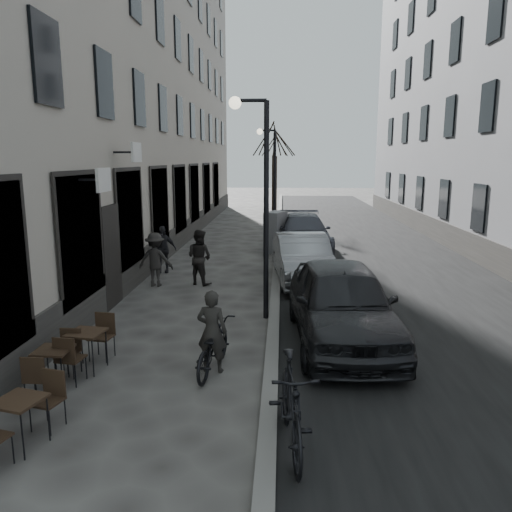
# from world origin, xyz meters

# --- Properties ---
(ground) EXTENTS (120.00, 120.00, 0.00)m
(ground) POSITION_xyz_m (0.00, 0.00, 0.00)
(ground) COLOR #393633
(ground) RESTS_ON ground
(road) EXTENTS (7.30, 60.00, 0.00)m
(road) POSITION_xyz_m (3.85, 16.00, 0.00)
(road) COLOR black
(road) RESTS_ON ground
(kerb) EXTENTS (0.25, 60.00, 0.12)m
(kerb) POSITION_xyz_m (0.20, 16.00, 0.06)
(kerb) COLOR slate
(kerb) RESTS_ON ground
(building_left) EXTENTS (4.00, 35.00, 16.00)m
(building_left) POSITION_xyz_m (-6.00, 16.50, 8.00)
(building_left) COLOR #B0A494
(building_left) RESTS_ON ground
(building_right) EXTENTS (4.00, 35.00, 16.00)m
(building_right) POSITION_xyz_m (9.50, 16.50, 8.00)
(building_right) COLOR slate
(building_right) RESTS_ON ground
(streetlamp_near) EXTENTS (0.90, 0.28, 5.09)m
(streetlamp_near) POSITION_xyz_m (-0.17, 6.00, 3.16)
(streetlamp_near) COLOR black
(streetlamp_near) RESTS_ON ground
(streetlamp_far) EXTENTS (0.90, 0.28, 5.09)m
(streetlamp_far) POSITION_xyz_m (-0.17, 18.00, 3.16)
(streetlamp_far) COLOR black
(streetlamp_far) RESTS_ON ground
(tree_near) EXTENTS (2.40, 2.40, 5.70)m
(tree_near) POSITION_xyz_m (-0.10, 21.00, 4.66)
(tree_near) COLOR black
(tree_near) RESTS_ON ground
(tree_far) EXTENTS (2.40, 2.40, 5.70)m
(tree_far) POSITION_xyz_m (-0.10, 27.00, 4.66)
(tree_far) COLOR black
(tree_far) RESTS_ON ground
(bistro_set_a) EXTENTS (0.71, 1.41, 0.81)m
(bistro_set_a) POSITION_xyz_m (-3.02, 0.39, 0.41)
(bistro_set_a) COLOR black
(bistro_set_a) RESTS_ON ground
(bistro_set_b) EXTENTS (0.56, 1.36, 0.80)m
(bistro_set_b) POSITION_xyz_m (-3.36, 2.11, 0.41)
(bistro_set_b) COLOR black
(bistro_set_b) RESTS_ON ground
(bistro_set_c) EXTENTS (0.67, 1.49, 0.86)m
(bistro_set_c) POSITION_xyz_m (-3.10, 2.84, 0.44)
(bistro_set_c) COLOR black
(bistro_set_c) RESTS_ON ground
(utility_cabinet) EXTENTS (0.99, 1.24, 1.64)m
(utility_cabinet) POSITION_xyz_m (0.10, 14.63, 0.82)
(utility_cabinet) COLOR slate
(utility_cabinet) RESTS_ON ground
(bicycle) EXTENTS (0.86, 1.81, 0.91)m
(bicycle) POSITION_xyz_m (-0.85, 2.91, 0.46)
(bicycle) COLOR black
(bicycle) RESTS_ON ground
(cyclist_rider) EXTENTS (0.59, 0.44, 1.49)m
(cyclist_rider) POSITION_xyz_m (-0.85, 2.91, 0.75)
(cyclist_rider) COLOR black
(cyclist_rider) RESTS_ON ground
(pedestrian_near) EXTENTS (1.01, 0.94, 1.67)m
(pedestrian_near) POSITION_xyz_m (-2.11, 9.14, 0.83)
(pedestrian_near) COLOR black
(pedestrian_near) RESTS_ON ground
(pedestrian_mid) EXTENTS (1.07, 0.66, 1.60)m
(pedestrian_mid) POSITION_xyz_m (-3.37, 8.88, 0.80)
(pedestrian_mid) COLOR #292624
(pedestrian_mid) RESTS_ON ground
(pedestrian_far) EXTENTS (0.95, 0.47, 1.56)m
(pedestrian_far) POSITION_xyz_m (-3.60, 10.69, 0.78)
(pedestrian_far) COLOR black
(pedestrian_far) RESTS_ON ground
(car_near) EXTENTS (2.23, 4.99, 1.67)m
(car_near) POSITION_xyz_m (1.60, 4.52, 0.83)
(car_near) COLOR black
(car_near) RESTS_ON ground
(car_mid) EXTENTS (1.97, 4.54, 1.45)m
(car_mid) POSITION_xyz_m (1.00, 9.67, 0.73)
(car_mid) COLOR gray
(car_mid) RESTS_ON ground
(car_far) EXTENTS (2.32, 5.22, 1.49)m
(car_far) POSITION_xyz_m (1.23, 14.94, 0.74)
(car_far) COLOR #3D3F48
(car_far) RESTS_ON ground
(moped) EXTENTS (0.77, 2.07, 1.22)m
(moped) POSITION_xyz_m (0.51, 0.56, 0.61)
(moped) COLOR black
(moped) RESTS_ON ground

